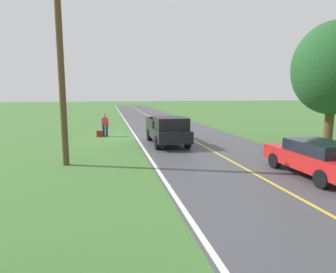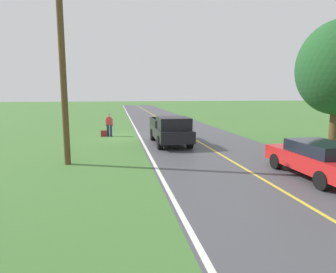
{
  "view_description": "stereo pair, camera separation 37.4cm",
  "coord_description": "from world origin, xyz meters",
  "px_view_note": "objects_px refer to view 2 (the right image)",
  "views": [
    {
      "loc": [
        0.94,
        21.34,
        3.23
      ],
      "look_at": [
        -1.55,
        9.56,
        1.41
      ],
      "focal_mm": 30.38,
      "sensor_mm": 36.0,
      "label": 1
    },
    {
      "loc": [
        0.57,
        21.41,
        3.23
      ],
      "look_at": [
        -1.55,
        9.56,
        1.41
      ],
      "focal_mm": 30.38,
      "sensor_mm": 36.0,
      "label": 2
    }
  ],
  "objects_px": {
    "utility_pole_roadside": "(63,71)",
    "sedan_mid_oncoming": "(317,158)",
    "pickup_truck_passing": "(171,130)",
    "hitchhiker_walking": "(109,123)",
    "suitcase_carried": "(104,133)"
  },
  "relations": [
    {
      "from": "pickup_truck_passing",
      "to": "utility_pole_roadside",
      "type": "xyz_separation_m",
      "value": [
        5.63,
        4.2,
        3.25
      ]
    },
    {
      "from": "sedan_mid_oncoming",
      "to": "utility_pole_roadside",
      "type": "xyz_separation_m",
      "value": [
        9.9,
        -3.87,
        3.46
      ]
    },
    {
      "from": "pickup_truck_passing",
      "to": "sedan_mid_oncoming",
      "type": "relative_size",
      "value": 1.22
    },
    {
      "from": "utility_pole_roadside",
      "to": "hitchhiker_walking",
      "type": "bearing_deg",
      "value": -101.13
    },
    {
      "from": "utility_pole_roadside",
      "to": "sedan_mid_oncoming",
      "type": "bearing_deg",
      "value": 158.63
    },
    {
      "from": "pickup_truck_passing",
      "to": "suitcase_carried",
      "type": "bearing_deg",
      "value": -44.38
    },
    {
      "from": "hitchhiker_walking",
      "to": "pickup_truck_passing",
      "type": "relative_size",
      "value": 0.32
    },
    {
      "from": "suitcase_carried",
      "to": "hitchhiker_walking",
      "type": "bearing_deg",
      "value": 100.86
    },
    {
      "from": "sedan_mid_oncoming",
      "to": "utility_pole_roadside",
      "type": "distance_m",
      "value": 11.17
    },
    {
      "from": "pickup_truck_passing",
      "to": "hitchhiker_walking",
      "type": "bearing_deg",
      "value": -47.94
    },
    {
      "from": "utility_pole_roadside",
      "to": "pickup_truck_passing",
      "type": "bearing_deg",
      "value": -143.24
    },
    {
      "from": "hitchhiker_walking",
      "to": "suitcase_carried",
      "type": "height_order",
      "value": "hitchhiker_walking"
    },
    {
      "from": "hitchhiker_walking",
      "to": "suitcase_carried",
      "type": "xyz_separation_m",
      "value": [
        0.41,
        0.11,
        -0.75
      ]
    },
    {
      "from": "sedan_mid_oncoming",
      "to": "suitcase_carried",
      "type": "bearing_deg",
      "value": -55.04
    },
    {
      "from": "sedan_mid_oncoming",
      "to": "hitchhiker_walking",
      "type": "bearing_deg",
      "value": -56.58
    }
  ]
}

